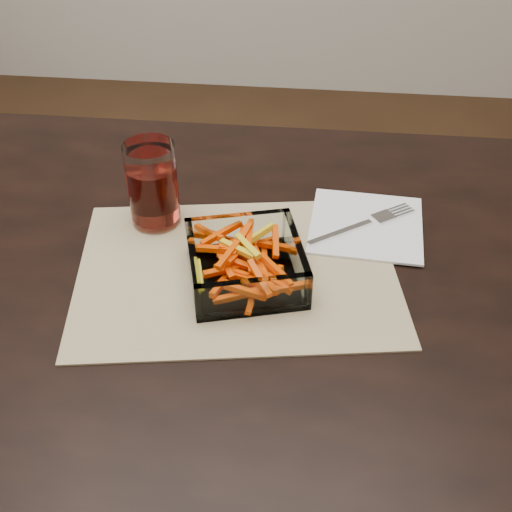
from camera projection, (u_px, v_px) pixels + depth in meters
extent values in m
cube|color=black|center=(188.00, 283.00, 0.92)|extent=(1.60, 0.90, 0.03)
cube|color=tan|center=(237.00, 271.00, 0.91)|extent=(0.50, 0.40, 0.00)
cube|color=white|center=(246.00, 276.00, 0.89)|extent=(0.19, 0.19, 0.01)
cube|color=white|center=(238.00, 231.00, 0.93)|extent=(0.15, 0.05, 0.06)
cube|color=white|center=(254.00, 298.00, 0.82)|extent=(0.15, 0.05, 0.06)
cube|color=white|center=(194.00, 268.00, 0.87)|extent=(0.05, 0.15, 0.06)
cube|color=white|center=(296.00, 257.00, 0.89)|extent=(0.05, 0.15, 0.06)
cylinder|color=white|center=(153.00, 185.00, 0.96)|extent=(0.08, 0.08, 0.13)
cylinder|color=maroon|center=(154.00, 193.00, 0.97)|extent=(0.07, 0.07, 0.09)
cube|color=white|center=(366.00, 225.00, 0.99)|extent=(0.18, 0.18, 0.00)
cube|color=silver|center=(340.00, 232.00, 0.97)|extent=(0.10, 0.07, 0.00)
cube|color=silver|center=(383.00, 217.00, 1.00)|extent=(0.04, 0.04, 0.00)
cube|color=silver|center=(397.00, 207.00, 1.02)|extent=(0.03, 0.02, 0.00)
cube|color=silver|center=(399.00, 209.00, 1.02)|extent=(0.03, 0.02, 0.00)
cube|color=silver|center=(402.00, 212.00, 1.01)|extent=(0.03, 0.02, 0.00)
cube|color=silver|center=(405.00, 214.00, 1.01)|extent=(0.03, 0.02, 0.00)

